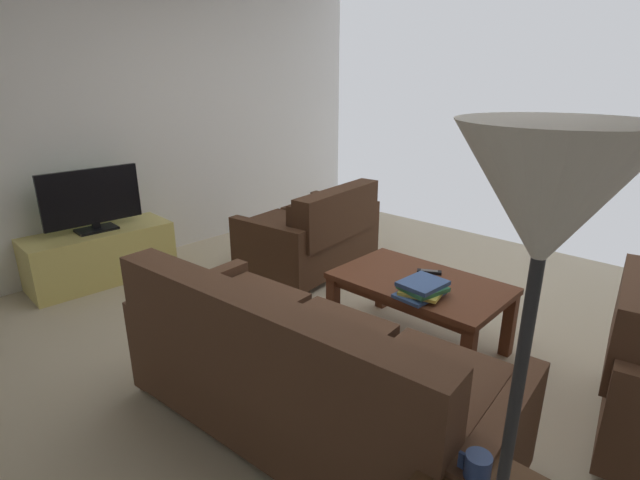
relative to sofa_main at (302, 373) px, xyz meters
The scene contains 11 objects.
ground_plane 1.16m from the sofa_main, 65.32° to the right, with size 5.05×5.26×0.01m, color beige.
wall_right 3.31m from the sofa_main, 18.51° to the right, with size 0.12×5.26×2.79m, color white.
sofa_main is the anchor object (origin of this frame).
loveseat_near 2.16m from the sofa_main, 47.78° to the right, with size 0.91×1.31×0.81m.
coffee_table 1.14m from the sofa_main, 87.28° to the right, with size 1.08×0.66×0.47m.
floor_lamp 1.61m from the sofa_main, 157.92° to the left, with size 0.37×0.37×1.65m.
tv_stand 2.67m from the sofa_main, ahead, with size 0.54×1.20×0.46m.
flat_tv 2.69m from the sofa_main, ahead, with size 0.22×0.80×0.53m.
coffee_mug 1.03m from the sofa_main, 167.04° to the left, with size 0.10×0.08×0.10m.
book_stack 0.96m from the sofa_main, 94.45° to the right, with size 0.28×0.32×0.09m.
tv_remote 1.28m from the sofa_main, 86.80° to the right, with size 0.16×0.12×0.02m.
Camera 1 is at (-1.86, 2.38, 1.73)m, focal length 26.88 mm.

